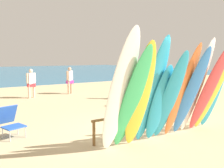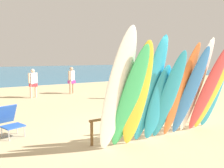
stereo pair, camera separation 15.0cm
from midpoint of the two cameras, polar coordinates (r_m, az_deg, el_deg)
ground at (r=19.42m, az=-18.20°, el=-0.04°), size 60.00×60.00×0.00m
ocean_water at (r=38.03m, az=-24.73°, el=2.70°), size 60.00×40.00×0.02m
surfboard_rack at (r=6.67m, az=10.52°, el=-7.21°), size 3.89×0.07×0.63m
surfboard_white_0 at (r=4.84m, az=2.10°, el=-2.31°), size 0.65×1.08×2.67m
surfboard_green_1 at (r=5.10m, az=5.06°, el=-3.76°), size 0.63×1.14×2.34m
surfboard_yellow_2 at (r=5.25m, az=6.95°, el=-3.01°), size 0.61×0.95×2.43m
surfboard_teal_3 at (r=5.52m, az=9.91°, el=-1.90°), size 0.58×1.02×2.56m
surfboard_teal_4 at (r=5.78m, az=11.59°, el=-4.78°), size 0.52×0.78×1.92m
surfboard_teal_5 at (r=5.83m, az=14.12°, el=-3.15°), size 0.58×1.12×2.24m
surfboard_orange_6 at (r=6.11m, az=16.91°, el=-1.92°), size 0.58×1.05×2.43m
surfboard_blue_7 at (r=6.29m, az=18.85°, el=-2.16°), size 0.56×1.16×2.34m
surfboard_white_8 at (r=6.63m, az=20.21°, el=-0.78°), size 0.52×0.98×2.57m
surfboard_red_9 at (r=6.79m, az=22.67°, el=-1.46°), size 0.55×1.14×2.40m
surfboard_yellow_10 at (r=7.04m, az=23.84°, el=-1.20°), size 0.56×1.13×2.41m
surfboard_teal_11 at (r=7.39m, az=24.00°, el=-1.43°), size 0.62×0.88×2.26m
beachgoer_photographing at (r=12.79m, az=-18.18°, el=0.66°), size 0.52×0.34×1.49m
beachgoer_by_water at (r=13.73m, az=-9.42°, el=1.35°), size 0.48×0.39×1.53m
beachgoer_near_rack at (r=11.80m, az=3.86°, el=0.55°), size 0.46×0.40×1.51m
beachgoer_strolling at (r=10.00m, az=10.13°, el=-0.40°), size 0.41×0.54×1.57m
beach_chair_red at (r=6.84m, az=-22.92°, el=-8.00°), size 0.70×0.83×0.81m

